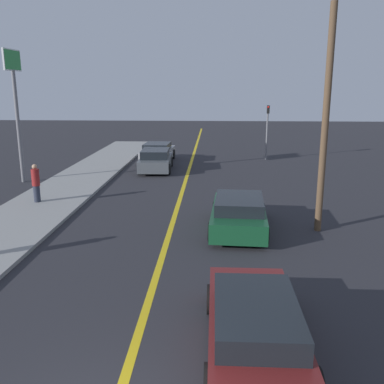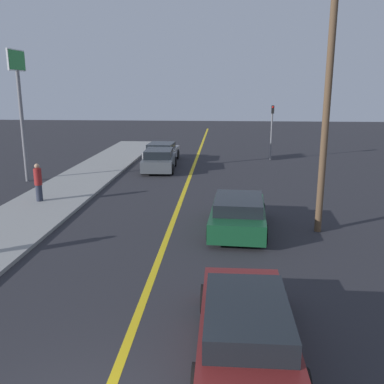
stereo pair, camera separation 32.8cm
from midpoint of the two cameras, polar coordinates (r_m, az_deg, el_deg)
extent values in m
cube|color=gold|center=(23.65, -1.29, 1.46)|extent=(0.20, 60.00, 0.01)
cube|color=gray|center=(23.89, -15.69, 1.22)|extent=(3.37, 34.10, 0.13)
cube|color=maroon|center=(8.87, 7.21, -17.82)|extent=(1.78, 4.67, 0.56)
cube|color=black|center=(8.41, 7.43, -15.76)|extent=(1.57, 2.57, 0.44)
cylinder|color=black|center=(10.16, 1.69, -14.11)|extent=(0.22, 0.68, 0.68)
cylinder|color=black|center=(10.27, 11.46, -14.08)|extent=(0.22, 0.68, 0.68)
cylinder|color=black|center=(7.73, 1.13, -24.25)|extent=(0.22, 0.68, 0.68)
cube|color=#144728|center=(15.64, 5.62, -3.23)|extent=(2.13, 4.38, 0.67)
cube|color=black|center=(15.28, 5.70, -1.50)|extent=(1.79, 2.44, 0.43)
cylinder|color=black|center=(16.99, 2.63, -2.42)|extent=(0.26, 0.68, 0.67)
cylinder|color=black|center=(16.98, 8.69, -2.58)|extent=(0.26, 0.68, 0.67)
cylinder|color=black|center=(14.47, 1.97, -5.37)|extent=(0.26, 0.68, 0.67)
cylinder|color=black|center=(14.46, 9.11, -5.56)|extent=(0.26, 0.68, 0.67)
cube|color=#4C5156|center=(26.75, -5.19, 3.99)|extent=(2.01, 4.30, 0.68)
cube|color=black|center=(26.45, -5.28, 5.15)|extent=(1.71, 2.39, 0.48)
cylinder|color=black|center=(28.16, -6.68, 4.06)|extent=(0.25, 0.65, 0.64)
cylinder|color=black|center=(28.00, -3.15, 4.07)|extent=(0.25, 0.65, 0.64)
cylinder|color=black|center=(25.61, -7.39, 3.04)|extent=(0.25, 0.65, 0.64)
cylinder|color=black|center=(25.43, -3.51, 3.06)|extent=(0.25, 0.65, 0.64)
cube|color=#9E9EA3|center=(29.87, -4.91, 5.08)|extent=(2.07, 4.03, 0.69)
cube|color=black|center=(29.60, -4.98, 6.09)|extent=(1.76, 2.25, 0.43)
cylinder|color=black|center=(31.26, -6.11, 5.09)|extent=(0.25, 0.70, 0.69)
cylinder|color=black|center=(30.95, -2.85, 5.07)|extent=(0.25, 0.70, 0.69)
cylinder|color=black|center=(28.90, -7.10, 4.34)|extent=(0.25, 0.70, 0.69)
cylinder|color=black|center=(28.56, -3.57, 4.31)|extent=(0.25, 0.70, 0.69)
cylinder|color=#282D3D|center=(20.12, -20.42, -0.21)|extent=(0.29, 0.29, 0.73)
cylinder|color=maroon|center=(19.97, -20.60, 1.84)|extent=(0.34, 0.34, 0.73)
sphere|color=tan|center=(19.88, -20.71, 3.18)|extent=(0.22, 0.22, 0.22)
cylinder|color=slate|center=(30.93, 9.66, 7.80)|extent=(0.12, 0.12, 3.81)
cube|color=black|center=(30.63, 9.82, 10.80)|extent=(0.18, 0.18, 0.55)
sphere|color=red|center=(30.53, 9.86, 11.10)|extent=(0.14, 0.14, 0.14)
cylinder|color=slate|center=(24.87, -22.49, 7.95)|extent=(0.20, 0.20, 5.94)
cube|color=silver|center=(24.81, -23.26, 15.88)|extent=(0.08, 1.87, 1.08)
cube|color=#238438|center=(24.81, -23.26, 15.88)|extent=(0.12, 1.75, 0.96)
cylinder|color=brown|center=(15.50, 16.77, 8.84)|extent=(0.24, 0.24, 7.79)
camera|label=1|loc=(0.16, -90.58, -0.14)|focal=40.00mm
camera|label=2|loc=(0.16, 89.42, 0.14)|focal=40.00mm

